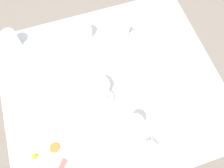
{
  "coord_description": "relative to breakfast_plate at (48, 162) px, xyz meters",
  "views": [
    {
      "loc": [
        -0.45,
        0.15,
        1.91
      ],
      "look_at": [
        0.0,
        0.0,
        0.77
      ],
      "focal_mm": 35.0,
      "sensor_mm": 36.0,
      "label": 1
    }
  ],
  "objects": [
    {
      "name": "teacup_with_saucer_left",
      "position": [
        -0.1,
        -0.5,
        0.02
      ],
      "size": [
        0.14,
        0.14,
        0.06
      ],
      "color": "white",
      "rests_on": "table"
    },
    {
      "name": "knife_by_plate",
      "position": [
        0.6,
        -0.84,
        -0.01
      ],
      "size": [
        0.22,
        0.05,
        0.0
      ],
      "rotation": [
        0.0,
        0.0,
        4.56
      ],
      "color": "silver",
      "rests_on": "table"
    },
    {
      "name": "water_glass_tall",
      "position": [
        0.67,
        -0.38,
        0.05
      ],
      "size": [
        0.08,
        0.08,
        0.11
      ],
      "color": "white",
      "rests_on": "table"
    },
    {
      "name": "napkin_folded",
      "position": [
        0.42,
        -0.14,
        -0.0
      ],
      "size": [
        0.19,
        0.16,
        0.01
      ],
      "rotation": [
        0.0,
        0.0,
        2.81
      ],
      "color": "white",
      "rests_on": "table"
    },
    {
      "name": "teapot_far",
      "position": [
        0.62,
        -0.59,
        0.05
      ],
      "size": [
        0.11,
        0.19,
        0.13
      ],
      "rotation": [
        0.0,
        0.0,
        1.16
      ],
      "color": "white",
      "rests_on": "table"
    },
    {
      "name": "spoon_for_tea",
      "position": [
        0.7,
        -0.07,
        -0.01
      ],
      "size": [
        0.1,
        0.12,
        0.0
      ],
      "rotation": [
        0.0,
        0.0,
        3.84
      ],
      "color": "silver",
      "rests_on": "table"
    },
    {
      "name": "teacup_with_saucer_right",
      "position": [
        0.23,
        -0.72,
        0.02
      ],
      "size": [
        0.14,
        0.14,
        0.06
      ],
      "color": "white",
      "rests_on": "table"
    },
    {
      "name": "breakfast_plate",
      "position": [
        0.0,
        0.0,
        0.0
      ],
      "size": [
        0.28,
        0.28,
        0.04
      ],
      "color": "white",
      "rests_on": "table"
    },
    {
      "name": "wine_glass_spare",
      "position": [
        0.03,
        -0.47,
        0.06
      ],
      "size": [
        0.08,
        0.08,
        0.14
      ],
      "color": "white",
      "rests_on": "table"
    },
    {
      "name": "ground_plane",
      "position": [
        0.3,
        -0.43,
        -0.76
      ],
      "size": [
        8.0,
        8.0,
        0.0
      ],
      "primitive_type": "plane",
      "color": "#70665B"
    },
    {
      "name": "teapot_near",
      "position": [
        0.28,
        -0.36,
        0.05
      ],
      "size": [
        0.19,
        0.11,
        0.13
      ],
      "rotation": [
        0.0,
        0.0,
        0.5
      ],
      "color": "white",
      "rests_on": "table"
    },
    {
      "name": "water_glass_short",
      "position": [
        0.74,
        0.06,
        0.05
      ],
      "size": [
        0.08,
        0.08,
        0.12
      ],
      "color": "white",
      "rests_on": "table"
    },
    {
      "name": "fork_by_plate",
      "position": [
        0.38,
        -0.9,
        -0.01
      ],
      "size": [
        0.04,
        0.16,
        0.0
      ],
      "rotation": [
        0.0,
        0.0,
        6.14
      ],
      "color": "silver",
      "rests_on": "table"
    },
    {
      "name": "table",
      "position": [
        0.3,
        -0.43,
        -0.07
      ],
      "size": [
        1.09,
        1.24,
        0.75
      ],
      "color": "silver",
      "rests_on": "ground_plane"
    },
    {
      "name": "fork_spare",
      "position": [
        -0.06,
        -0.76,
        -0.01
      ],
      "size": [
        0.05,
        0.16,
        0.0
      ],
      "rotation": [
        0.0,
        0.0,
        3.34
      ],
      "color": "silver",
      "rests_on": "table"
    }
  ]
}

